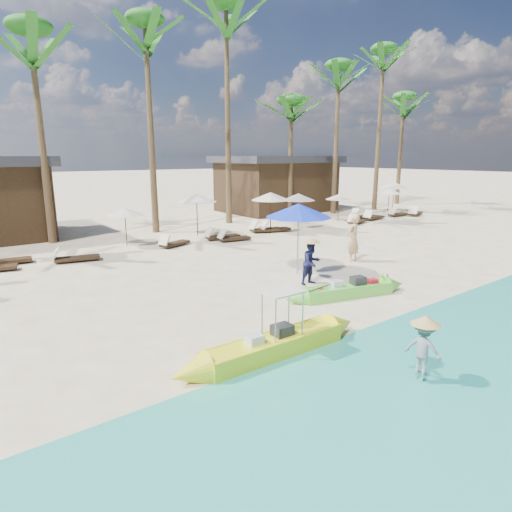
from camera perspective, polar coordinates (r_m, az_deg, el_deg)
ground at (r=12.72m, az=4.08°, el=-6.64°), size 240.00×240.00×0.00m
wet_sand_strip at (r=9.83m, az=24.12°, el=-14.03°), size 240.00×4.50×0.01m
green_canoe at (r=13.72m, az=12.08°, el=-4.50°), size 4.75×1.55×0.62m
yellow_canoe at (r=9.67m, az=2.46°, el=-11.74°), size 5.55×0.79×1.44m
tourist at (r=18.12m, az=12.79°, el=2.32°), size 0.81×0.62×1.98m
vendor_green at (r=14.69m, az=7.40°, el=-0.89°), size 0.75×0.59×1.52m
vendor_yellow at (r=8.98m, az=21.40°, el=-11.34°), size 0.56×0.78×1.08m
blue_umbrella at (r=15.68m, az=5.70°, el=6.06°), size 2.44×2.44×2.63m
lounger_4_right at (r=20.02m, az=-30.75°, el=-0.47°), size 1.96×0.75×0.65m
resort_parasol_5 at (r=21.60m, az=-17.11°, el=5.72°), size 1.84×1.84×1.90m
lounger_5_left at (r=19.30m, az=-23.14°, el=-0.13°), size 1.93×0.96×0.63m
resort_parasol_6 at (r=23.74m, az=-7.93°, el=7.68°), size 2.23×2.23×2.30m
lounger_6_left at (r=21.12m, az=-10.98°, el=1.73°), size 1.80×1.09×0.59m
lounger_6_right at (r=22.12m, az=-3.15°, el=2.47°), size 1.78×0.79×0.58m
resort_parasol_7 at (r=24.35m, az=1.98°, el=7.96°), size 2.25×2.25×2.31m
lounger_7_left at (r=22.61m, az=-4.75°, el=2.72°), size 1.94×0.87×0.64m
lounger_7_right at (r=24.71m, az=1.04°, el=3.68°), size 2.01×0.92×0.66m
resort_parasol_8 at (r=26.04m, az=5.68°, el=7.83°), size 2.04×2.04×2.11m
lounger_8_left at (r=24.79m, az=2.37°, el=3.67°), size 1.89×0.95×0.62m
resort_parasol_9 at (r=29.26m, az=11.00°, el=7.75°), size 1.77×1.77×1.83m
lounger_9_left at (r=28.47m, az=13.26°, el=4.58°), size 1.94×1.07×0.63m
lounger_9_right at (r=30.94m, az=13.96°, el=5.24°), size 2.06×0.86×0.68m
resort_parasol_10 at (r=33.99m, az=17.34°, el=8.25°), size 1.85×1.85×1.90m
lounger_10_left at (r=30.62m, az=15.33°, el=5.07°), size 2.00×0.84×0.66m
lounger_10_right at (r=32.95m, az=18.33°, el=5.38°), size 1.82×0.65×0.61m
resort_parasol_11 at (r=35.42m, az=17.95°, el=8.98°), size 2.24×2.24×2.31m
lounger_11_left at (r=33.73m, az=20.46°, el=5.42°), size 2.05×1.22×0.67m
palm_3 at (r=24.09m, az=-27.61°, el=22.01°), size 2.08×2.08×10.52m
palm_4 at (r=25.63m, az=-14.37°, el=24.40°), size 2.08×2.08×11.70m
palm_5 at (r=28.71m, az=-3.94°, el=26.28°), size 2.08×2.08×13.60m
palm_6 at (r=31.46m, az=4.72°, el=18.17°), size 2.08×2.08×8.51m
palm_7 at (r=33.67m, az=10.91°, el=20.98°), size 2.08×2.08×11.08m
palm_8 at (r=37.03m, az=16.49°, el=21.82°), size 2.08×2.08×12.70m
palm_9 at (r=41.75m, az=19.06°, el=17.68°), size 2.08×2.08×9.82m
pavilion_east at (r=34.43m, az=2.70°, el=9.68°), size 8.80×6.60×4.30m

